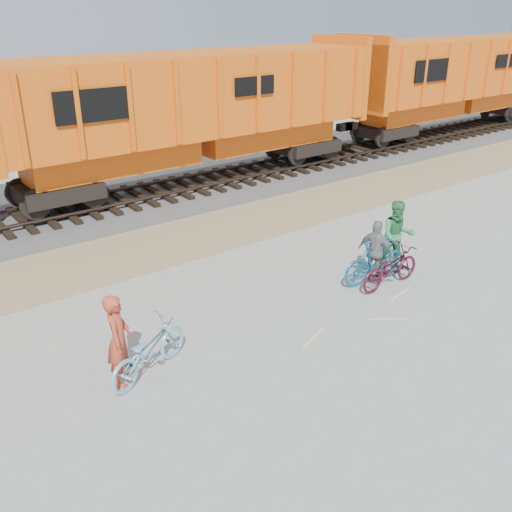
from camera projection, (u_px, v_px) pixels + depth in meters
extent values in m
plane|color=#9E9E99|center=(322.00, 309.00, 12.87)|extent=(120.00, 120.00, 0.00)
cube|color=#99855F|center=(194.00, 236.00, 16.87)|extent=(120.00, 3.00, 0.02)
cube|color=slate|center=(140.00, 202.00, 19.36)|extent=(120.00, 4.00, 0.30)
cube|color=black|center=(139.00, 196.00, 19.28)|extent=(0.22, 2.60, 0.12)
cube|color=black|center=(286.00, 166.00, 22.88)|extent=(0.22, 2.60, 0.12)
cylinder|color=#382821|center=(149.00, 198.00, 18.71)|extent=(120.00, 0.12, 0.12)
cylinder|color=#382821|center=(130.00, 188.00, 19.76)|extent=(120.00, 0.12, 0.12)
cube|color=black|center=(197.00, 168.00, 20.32)|extent=(11.20, 2.20, 0.80)
cube|color=#CE560E|center=(196.00, 145.00, 19.98)|extent=(11.76, 1.65, 0.90)
cube|color=#CE560E|center=(194.00, 93.00, 19.27)|extent=(14.00, 3.00, 2.60)
cube|color=#D4560D|center=(339.00, 76.00, 23.02)|extent=(0.30, 3.06, 3.10)
cube|color=black|center=(93.00, 106.00, 15.72)|extent=(2.20, 0.04, 0.90)
cube|color=black|center=(451.00, 121.00, 28.62)|extent=(11.20, 2.20, 0.80)
cube|color=#CE560E|center=(454.00, 103.00, 28.28)|extent=(11.76, 1.65, 0.90)
cube|color=#CE560E|center=(459.00, 66.00, 27.57)|extent=(14.00, 3.00, 2.60)
cube|color=#D4560D|center=(361.00, 74.00, 23.74)|extent=(0.30, 3.06, 3.10)
cube|color=black|center=(432.00, 71.00, 24.01)|extent=(2.20, 0.04, 0.90)
imported|color=#7EBDDC|center=(148.00, 350.00, 10.41)|extent=(2.08, 1.35, 1.03)
imported|color=#106184|center=(375.00, 261.00, 13.90)|extent=(1.93, 0.76, 1.13)
imported|color=#4A0F24|center=(390.00, 268.00, 13.72)|extent=(1.88, 0.67, 0.98)
imported|color=#B03C24|center=(118.00, 340.00, 10.05)|extent=(0.71, 0.77, 1.76)
imported|color=#2D7C47|center=(397.00, 236.00, 14.46)|extent=(1.13, 1.07, 1.84)
imported|color=slate|center=(376.00, 252.00, 13.83)|extent=(0.65, 1.01, 1.59)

